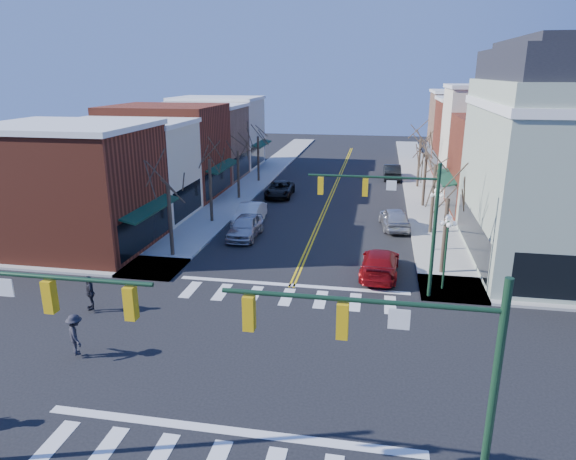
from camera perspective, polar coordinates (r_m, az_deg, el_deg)
The scene contains 32 objects.
ground at distance 22.14m, azimuth -3.09°, elevation -14.05°, with size 160.00×160.00×0.00m, color black.
sidewalk_left at distance 42.18m, azimuth -8.46°, elevation 1.33°, with size 3.50×70.00×0.15m, color #9E9B93.
sidewalk_right at distance 40.27m, azimuth 15.87°, elevation 0.08°, with size 3.50×70.00×0.15m, color #9E9B93.
bldg_left_brick_a at distance 36.94m, azimuth -22.87°, elevation 4.17°, with size 10.00×8.50×8.00m, color maroon.
bldg_left_stucco_a at distance 43.54m, azimuth -17.39°, elevation 6.20°, with size 10.00×7.00×7.50m, color beige.
bldg_left_brick_b at distance 50.58m, azimuth -13.31°, elevation 8.53°, with size 10.00×9.00×8.50m, color maroon.
bldg_left_tan at distance 58.21m, azimuth -10.07°, elevation 9.46°, with size 10.00×7.50×7.80m, color #936A51.
bldg_left_stucco_b at distance 65.46m, azimuth -7.74°, elevation 10.58°, with size 10.00×8.00×8.20m, color beige.
bldg_right_brick_a at distance 46.10m, azimuth 24.06°, elevation 6.38°, with size 10.00×8.50×8.00m, color maroon.
bldg_right_stucco at distance 53.44m, azimuth 22.34°, elevation 8.97°, with size 10.00×7.00×10.00m, color beige.
bldg_right_brick_b at distance 60.83m, azimuth 20.88°, elevation 9.27°, with size 10.00×8.00×8.50m, color maroon.
bldg_right_tan at distance 68.64m, azimuth 19.76°, elevation 10.38°, with size 10.00×8.00×9.00m, color #936A51.
traffic_mast_near_right at distance 12.95m, azimuth 13.79°, elevation -14.86°, with size 6.60×0.28×7.20m.
traffic_mast_far_right at distance 26.68m, azimuth 12.16°, elevation 2.12°, with size 6.60×0.28×7.20m.
lamppost_corner at distance 28.45m, azimuth 17.23°, elevation -1.01°, with size 0.36×0.36×4.33m.
lamppost_midblock at distance 34.65m, azimuth 16.07°, elevation 2.30°, with size 0.36×0.36×4.33m.
tree_left_a at distance 33.36m, azimuth -12.93°, elevation 0.93°, with size 0.24×0.24×4.76m, color #382B21.
tree_left_b at distance 40.55m, azimuth -8.59°, elevation 4.25°, with size 0.24×0.24×5.04m, color #382B21.
tree_left_c at distance 48.08m, azimuth -5.54°, elevation 6.09°, with size 0.24×0.24×4.55m, color #382B21.
tree_left_d at distance 55.66m, azimuth -3.32°, elevation 7.84°, with size 0.24×0.24×4.90m, color #382B21.
tree_right_a at distance 31.03m, azimuth 16.99°, elevation -0.75°, with size 0.24×0.24×4.62m, color #382B21.
tree_right_b at distance 38.63m, azimuth 15.79°, elevation 3.25°, with size 0.24×0.24×5.18m, color #382B21.
tree_right_c at distance 46.45m, azimuth 14.93°, elevation 5.37°, with size 0.24×0.24×4.83m, color #382B21.
tree_right_d at distance 54.28m, azimuth 14.34°, elevation 7.14°, with size 0.24×0.24×4.97m, color #382B21.
car_left_near at distance 36.98m, azimuth -4.76°, elevation 0.39°, with size 1.92×4.78×1.63m, color #ADADB1.
car_left_mid at distance 40.40m, azimuth -4.28°, elevation 1.81°, with size 1.66×4.76×1.57m, color silver.
car_left_far at distance 49.11m, azimuth -0.92°, elevation 4.54°, with size 2.36×5.11×1.42m, color black.
car_right_near at distance 30.52m, azimuth 10.17°, elevation -3.64°, with size 2.13×5.23×1.52m, color maroon.
car_right_mid at distance 39.82m, azimuth 11.74°, elevation 1.31°, with size 1.93×4.79×1.63m, color #ABAAAF.
car_right_far at distance 58.40m, azimuth 11.47°, elevation 6.37°, with size 1.78×5.10×1.68m, color black.
pedestrian_dark_a at distance 27.34m, azimuth -21.14°, elevation -6.49°, with size 1.03×0.43×1.76m, color black.
pedestrian_dark_b at distance 23.44m, azimuth -22.54°, elevation -10.67°, with size 1.15×0.66×1.78m, color black.
Camera 1 is at (4.50, -18.39, 11.48)m, focal length 32.00 mm.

